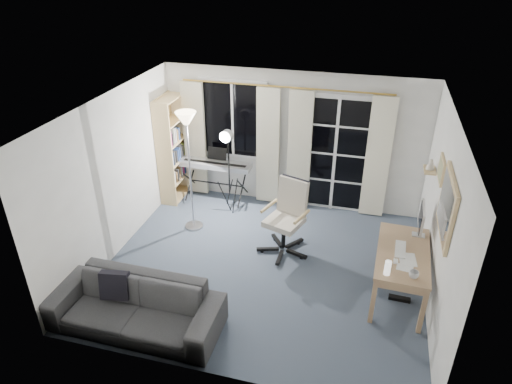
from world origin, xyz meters
TOP-DOWN VIEW (x-y plane):
  - floor at (0.00, 0.00)m, footprint 4.50×4.00m
  - window at (-1.05, 1.97)m, footprint 1.20×0.08m
  - french_door at (0.75, 1.97)m, footprint 1.32×0.09m
  - curtains at (-0.14, 1.88)m, footprint 3.60×0.07m
  - bookshelf at (-2.12, 1.71)m, footprint 0.31×0.89m
  - torchiere_lamp at (-1.38, 0.74)m, footprint 0.38×0.38m
  - keyboard_piano at (-1.31, 1.70)m, footprint 1.29×0.63m
  - studio_light at (-0.98, 1.40)m, footprint 0.31×0.32m
  - office_chair at (0.24, 0.56)m, footprint 0.79×0.80m
  - desk at (1.88, -0.14)m, footprint 0.71×1.34m
  - monitor at (2.08, 0.31)m, footprint 0.17×0.51m
  - desk_clutter at (1.82, -0.35)m, footprint 0.43×0.79m
  - mug at (1.98, -0.64)m, footprint 0.12×0.10m
  - wall_mirror at (2.22, -0.35)m, footprint 0.04×0.94m
  - framed_print at (2.23, 0.55)m, footprint 0.03×0.42m
  - wall_shelf at (2.16, 1.05)m, footprint 0.16×0.30m
  - sofa at (-1.23, -1.55)m, footprint 2.11×0.63m

SIDE VIEW (x-z plane):
  - floor at x=0.00m, z-range -0.02..0.00m
  - sofa at x=-1.23m, z-range 0.00..0.83m
  - desk_clutter at x=1.82m, z-range 0.11..0.99m
  - desk at x=1.88m, z-range 0.26..0.97m
  - office_chair at x=0.24m, z-range 0.10..1.24m
  - keyboard_piano at x=-1.31m, z-range 0.24..1.18m
  - mug at x=1.98m, z-range 0.70..0.82m
  - bookshelf at x=-2.12m, z-range -0.05..1.86m
  - monitor at x=2.08m, z-range 0.75..1.19m
  - french_door at x=0.75m, z-range -0.03..2.08m
  - curtains at x=-0.14m, z-range 0.03..2.16m
  - studio_light at x=-0.98m, z-range 0.47..2.01m
  - wall_shelf at x=2.16m, z-range 1.32..1.50m
  - window at x=-1.05m, z-range 0.80..2.20m
  - wall_mirror at x=2.22m, z-range 1.18..1.92m
  - framed_print at x=2.23m, z-range 1.44..1.76m
  - torchiere_lamp at x=-1.38m, z-range 0.61..2.61m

